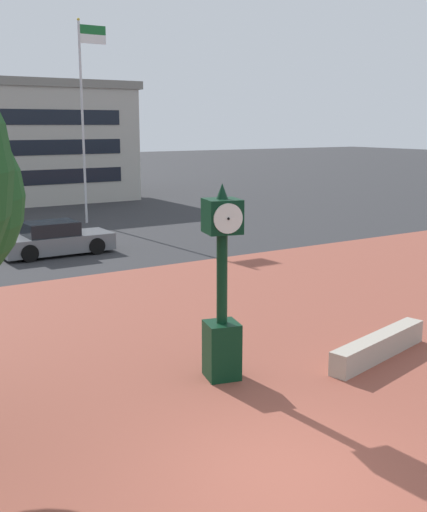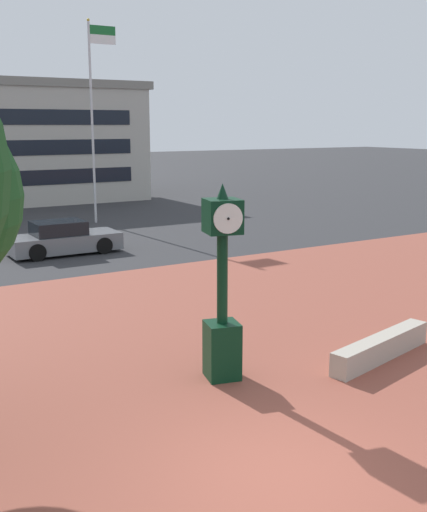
% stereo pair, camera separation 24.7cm
% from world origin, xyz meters
% --- Properties ---
extents(ground_plane, '(200.00, 200.00, 0.00)m').
position_xyz_m(ground_plane, '(0.00, 0.00, 0.00)').
color(ground_plane, '#2D2D30').
extents(plaza_brick_paving, '(44.00, 16.98, 0.01)m').
position_xyz_m(plaza_brick_paving, '(0.00, 4.49, 0.00)').
color(plaza_brick_paving, brown).
rests_on(plaza_brick_paving, ground).
extents(planter_wall, '(3.20, 1.14, 0.50)m').
position_xyz_m(planter_wall, '(4.59, 2.59, 0.25)').
color(planter_wall, '#ADA393').
rests_on(planter_wall, ground).
extents(street_clock, '(0.77, 0.81, 3.81)m').
position_xyz_m(street_clock, '(1.18, 3.48, 1.67)').
color(street_clock, black).
rests_on(street_clock, ground).
extents(car_street_near, '(4.16, 1.83, 1.28)m').
position_xyz_m(car_street_near, '(2.32, 16.88, 0.57)').
color(car_street_near, slate).
rests_on(car_street_near, ground).
extents(flagpole_primary, '(1.44, 0.14, 9.85)m').
position_xyz_m(flagpole_primary, '(6.33, 23.75, 5.61)').
color(flagpole_primary, silver).
rests_on(flagpole_primary, ground).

